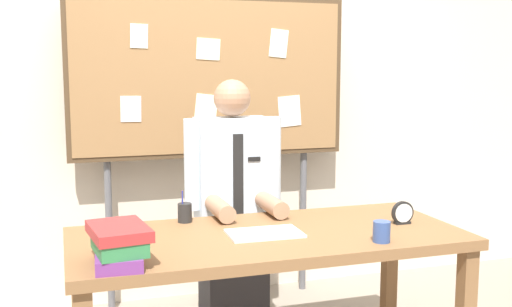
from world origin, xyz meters
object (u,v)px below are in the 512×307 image
(coffee_mug, at_px, (382,232))
(person, at_px, (233,218))
(book_stack, at_px, (119,244))
(desk_clock, at_px, (403,214))
(pen_holder, at_px, (185,213))
(bulletin_board, at_px, (211,81))
(open_notebook, at_px, (265,233))
(desk, at_px, (268,250))

(coffee_mug, bearing_deg, person, 115.80)
(book_stack, distance_m, desk_clock, 1.41)
(person, distance_m, book_stack, 1.12)
(person, bearing_deg, pen_holder, -139.91)
(bulletin_board, bearing_deg, open_notebook, -91.22)
(person, distance_m, open_notebook, 0.62)
(person, xyz_separation_m, coffee_mug, (0.43, -0.89, 0.12))
(bulletin_board, bearing_deg, pen_holder, -112.82)
(desk, height_order, desk_clock, desk_clock)
(book_stack, relative_size, open_notebook, 0.95)
(desk, bearing_deg, open_notebook, -139.98)
(coffee_mug, bearing_deg, pen_holder, 141.01)
(desk, distance_m, book_stack, 0.77)
(person, height_order, pen_holder, person)
(bulletin_board, xyz_separation_m, coffee_mug, (0.43, -1.39, -0.64))
(book_stack, bearing_deg, coffee_mug, -1.48)
(open_notebook, bearing_deg, pen_holder, 131.53)
(desk, height_order, person, person)
(book_stack, distance_m, pen_holder, 0.69)
(desk, bearing_deg, pen_holder, 135.41)
(person, height_order, desk_clock, person)
(bulletin_board, bearing_deg, desk_clock, -58.99)
(person, distance_m, coffee_mug, 0.99)
(pen_holder, bearing_deg, desk_clock, -19.66)
(pen_holder, bearing_deg, open_notebook, -48.47)
(open_notebook, bearing_deg, bulletin_board, 88.78)
(desk, xyz_separation_m, pen_holder, (-0.33, 0.32, 0.13))
(open_notebook, distance_m, desk_clock, 0.71)
(desk, xyz_separation_m, coffee_mug, (0.43, -0.29, 0.13))
(desk, xyz_separation_m, open_notebook, (-0.02, -0.02, 0.09))
(coffee_mug, xyz_separation_m, pen_holder, (-0.76, 0.61, 0.00))
(book_stack, xyz_separation_m, pen_holder, (0.37, 0.58, -0.03))
(coffee_mug, bearing_deg, book_stack, 178.52)
(coffee_mug, bearing_deg, open_notebook, 149.23)
(desk, relative_size, pen_holder, 11.35)
(desk_clock, bearing_deg, bulletin_board, 121.01)
(bulletin_board, height_order, coffee_mug, bulletin_board)
(person, height_order, coffee_mug, person)
(person, relative_size, open_notebook, 4.27)
(bulletin_board, height_order, book_stack, bulletin_board)
(person, bearing_deg, desk, -90.00)
(book_stack, height_order, coffee_mug, book_stack)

